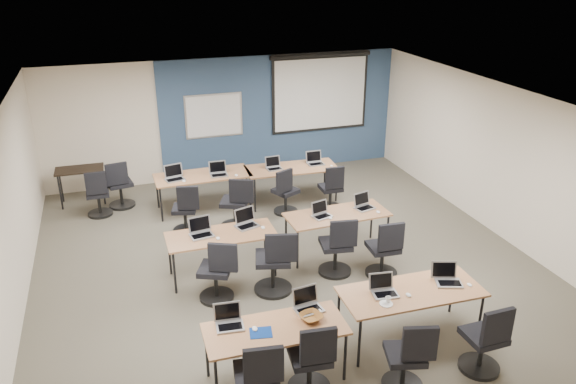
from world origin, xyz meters
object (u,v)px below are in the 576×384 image
object	(u,v)px
task_chair_11	(331,191)
spare_chair_b	(98,197)
task_chair_5	(275,267)
task_chair_7	(384,253)
task_chair_2	(408,362)
laptop_9	(218,172)
task_chair_6	(337,251)
laptop_10	(274,166)
laptop_11	(315,161)
task_chair_4	(218,276)
task_chair_3	(485,344)
spare_chair_a	(120,188)
task_chair_8	(186,213)
training_table_mid_right	(337,216)
task_chair_1	(312,364)
task_chair_9	(236,207)
training_table_mid_left	(221,237)
whiteboard	(214,116)
training_table_front_left	(275,331)
training_table_back_left	(203,177)
laptop_3	(447,278)
projector_screen	(320,89)
laptop_6	(321,213)
laptop_7	(364,204)
task_chair_0	(258,384)
laptop_5	(246,222)
laptop_8	(174,176)
training_table_front_right	(411,293)
utility_table	(80,173)
laptop_1	(308,304)
training_table_back_right	(291,169)
laptop_4	(201,231)
laptop_2	(384,289)

from	to	relation	value
task_chair_11	spare_chair_b	xyz separation A→B (m)	(-4.42, 1.14, 0.01)
task_chair_5	task_chair_7	xyz separation A→B (m)	(1.77, -0.10, -0.03)
task_chair_2	laptop_9	xyz separation A→B (m)	(-1.01, 5.72, 0.39)
task_chair_6	laptop_10	xyz separation A→B (m)	(-0.12, 3.04, 0.37)
task_chair_2	laptop_11	bearing A→B (deg)	95.19
task_chair_4	task_chair_3	bearing A→B (deg)	-18.30
spare_chair_a	task_chair_8	bearing A→B (deg)	-64.47
task_chair_6	laptop_11	bearing A→B (deg)	84.88
training_table_mid_right	task_chair_5	xyz separation A→B (m)	(-1.36, -0.85, -0.24)
task_chair_11	task_chair_1	bearing A→B (deg)	-113.71
laptop_10	task_chair_9	bearing A→B (deg)	-140.33
training_table_mid_left	task_chair_7	size ratio (longest dim) A/B	1.71
whiteboard	training_table_front_left	xyz separation A→B (m)	(-0.67, -6.80, -0.77)
training_table_back_left	task_chair_2	world-z (taller)	task_chair_2
training_table_front_left	laptop_3	size ratio (longest dim) A/B	4.97
task_chair_1	task_chair_4	distance (m)	2.32
task_chair_4	task_chair_8	distance (m)	2.35
spare_chair_b	whiteboard	bearing A→B (deg)	27.06
whiteboard	projector_screen	xyz separation A→B (m)	(2.50, -0.02, 0.44)
laptop_6	task_chair_6	size ratio (longest dim) A/B	0.30
laptop_7	task_chair_8	xyz separation A→B (m)	(-2.84, 1.46, -0.40)
projector_screen	task_chair_0	distance (m)	8.20
training_table_front_left	task_chair_8	world-z (taller)	task_chair_8
task_chair_8	laptop_9	size ratio (longest dim) A/B	2.83
task_chair_3	laptop_10	distance (m)	5.81
task_chair_0	task_chair_3	distance (m)	2.80
laptop_5	task_chair_11	distance (m)	2.71
task_chair_1	task_chair_5	bearing A→B (deg)	90.17
task_chair_9	whiteboard	bearing A→B (deg)	110.19
laptop_11	laptop_8	bearing A→B (deg)	179.33
training_table_front_right	task_chair_6	size ratio (longest dim) A/B	1.84
training_table_back_left	task_chair_7	size ratio (longest dim) A/B	1.89
task_chair_2	task_chair_6	world-z (taller)	task_chair_6
laptop_6	utility_table	xyz separation A→B (m)	(-3.85, 3.55, -0.13)
laptop_1	laptop_8	xyz separation A→B (m)	(-0.97, 4.84, 0.00)
projector_screen	laptop_7	size ratio (longest dim) A/B	7.44
training_table_back_left	laptop_10	bearing A→B (deg)	-5.08
task_chair_6	task_chair_11	distance (m)	2.47
laptop_1	task_chair_2	size ratio (longest dim) A/B	0.34
whiteboard	laptop_11	world-z (taller)	whiteboard
task_chair_1	laptop_6	distance (m)	3.31
laptop_1	training_table_front_right	bearing A→B (deg)	-9.55
spare_chair_a	training_table_mid_right	bearing A→B (deg)	-51.90
training_table_back_right	task_chair_6	distance (m)	3.02
training_table_front_left	spare_chair_a	distance (m)	5.95
task_chair_0	laptop_4	bearing A→B (deg)	99.39
projector_screen	laptop_9	distance (m)	3.46
training_table_mid_right	laptop_2	bearing A→B (deg)	-101.12
laptop_11	task_chair_4	bearing A→B (deg)	-130.31
laptop_3	task_chair_9	world-z (taller)	task_chair_9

